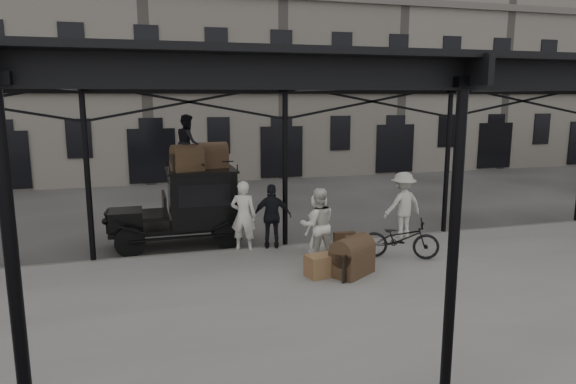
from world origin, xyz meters
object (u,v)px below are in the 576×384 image
object	(u,v)px
taxi	(191,204)
porter_left	(243,216)
porter_official	(272,216)
steamer_trunk_roof_near	(187,160)
steamer_trunk_platform	(352,259)
bicycle	(400,239)

from	to	relation	value
taxi	porter_left	distance (m)	1.86
porter_left	porter_official	size ratio (longest dim) A/B	1.07
porter_official	steamer_trunk_roof_near	bearing A→B (deg)	-15.45
porter_left	steamer_trunk_platform	size ratio (longest dim) A/B	1.83
porter_official	steamer_trunk_platform	xyz separation A→B (m)	(1.23, -2.58, -0.50)
porter_official	bicycle	bearing A→B (deg)	161.10
steamer_trunk_roof_near	bicycle	bearing A→B (deg)	-45.74
bicycle	steamer_trunk_roof_near	bearing A→B (deg)	83.96
porter_official	bicycle	xyz separation A→B (m)	(2.87, -1.79, -0.36)
porter_official	steamer_trunk_roof_near	size ratio (longest dim) A/B	2.10
bicycle	steamer_trunk_platform	size ratio (longest dim) A/B	1.89
porter_left	steamer_trunk_roof_near	distance (m)	2.23
porter_left	porter_official	xyz separation A→B (m)	(0.79, -0.00, -0.06)
bicycle	steamer_trunk_platform	bearing A→B (deg)	140.20
porter_official	bicycle	distance (m)	3.40
taxi	steamer_trunk_roof_near	world-z (taller)	steamer_trunk_roof_near
bicycle	steamer_trunk_platform	world-z (taller)	bicycle
steamer_trunk_roof_near	steamer_trunk_platform	xyz separation A→B (m)	(3.33, -3.72, -1.96)
bicycle	taxi	bearing A→B (deg)	81.46
steamer_trunk_roof_near	porter_left	bearing A→B (deg)	-56.14
porter_official	bicycle	world-z (taller)	porter_official
porter_left	steamer_trunk_roof_near	bearing A→B (deg)	-16.77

